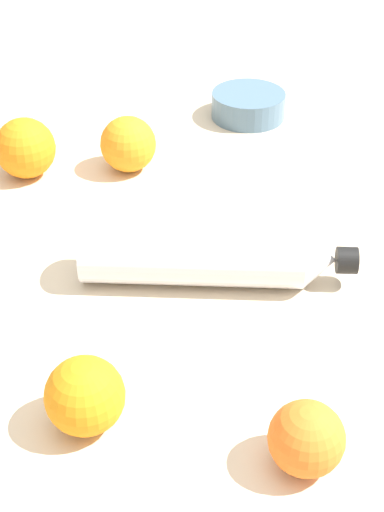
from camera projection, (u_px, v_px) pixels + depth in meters
ground_plane at (225, 305)px, 0.81m from camera, size 2.40×2.40×0.00m
water_bottle at (211, 257)px, 0.82m from camera, size 0.30×0.07×0.06m
orange_0 at (128, 144)px, 1.02m from camera, size 0.07×0.07×0.07m
orange_1 at (25, 148)px, 1.00m from camera, size 0.08×0.08×0.08m
orange_2 at (85, 396)px, 0.65m from camera, size 0.07×0.07×0.07m
orange_3 at (306, 439)px, 0.62m from camera, size 0.06×0.06×0.06m
ceramic_bowl at (248, 105)px, 1.16m from camera, size 0.11×0.11×0.04m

